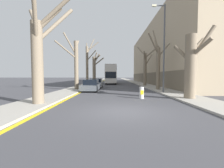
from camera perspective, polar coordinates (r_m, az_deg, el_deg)
The scene contains 17 objects.
ground_plane at distance 7.99m, azimuth 4.15°, elevation -10.29°, with size 300.00×300.00×0.00m, color #424247.
sidewalk_left at distance 58.02m, azimuth -4.64°, elevation 1.36°, with size 2.73×120.00×0.12m, color #A39E93.
sidewalk_right at distance 58.12m, azimuth 6.66°, elevation 1.35°, with size 2.73×120.00×0.12m, color #A39E93.
building_facade_right at distance 37.25m, azimuth 20.56°, elevation 9.89°, with size 10.08×41.98×12.75m.
kerb_line_stripe at distance 57.90m, azimuth -3.11°, elevation 1.30°, with size 0.24×120.00×0.01m, color yellow.
street_tree_left_0 at distance 10.61m, azimuth -25.89°, elevation 11.16°, with size 4.29×4.19×6.94m.
street_tree_left_1 at distance 19.95m, azimuth -13.73°, elevation 7.98°, with size 2.44×3.57×7.27m.
street_tree_left_2 at distance 28.42m, azimuth -9.23°, elevation 7.92°, with size 2.46×2.40×8.92m.
street_tree_left_3 at distance 37.70m, azimuth -6.64°, elevation 5.94°, with size 2.97×1.92×7.59m.
street_tree_right_0 at distance 13.12m, azimuth 27.98°, elevation 6.80°, with size 2.62×2.87×5.64m.
street_tree_right_1 at distance 20.39m, azimuth 17.03°, elevation 7.31°, with size 2.67×3.16×8.16m.
street_tree_right_2 at distance 27.78m, azimuth 12.53°, elevation 6.40°, with size 2.96×5.02×7.58m.
double_decker_bus at distance 35.21m, azimuth -0.36°, elevation 4.06°, with size 2.47×10.09×4.27m.
parked_car_0 at distance 18.56m, azimuth -8.01°, elevation -0.57°, with size 1.87×4.33×1.41m.
parked_car_1 at distance 23.83m, azimuth -6.11°, elevation 0.28°, with size 1.90×4.31×1.43m.
lamp_post at distance 16.83m, azimuth 18.97°, elevation 13.91°, with size 1.40×0.20×9.15m.
traffic_bollard at distance 12.43m, azimuth 11.23°, elevation -3.28°, with size 0.35×0.36×0.95m.
Camera 1 is at (-0.50, -7.76, 1.86)m, focal length 24.00 mm.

